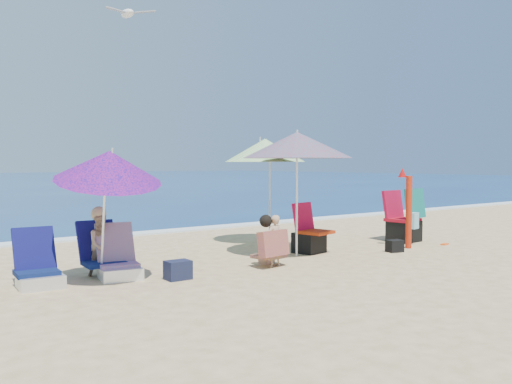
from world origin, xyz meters
TOP-DOWN VIEW (x-y plane):
  - ground at (0.00, 0.00)m, footprint 120.00×120.00m
  - foam at (0.00, 5.10)m, footprint 120.00×0.50m
  - umbrella_turquoise at (0.47, 0.87)m, footprint 1.91×1.91m
  - umbrella_striped at (0.96, 2.36)m, footprint 1.90×1.90m
  - umbrella_blue at (-2.93, 0.65)m, footprint 1.60×1.64m
  - furled_umbrella at (2.66, 0.30)m, footprint 0.19×0.27m
  - chair_navy at (-3.70, 1.10)m, footprint 0.59×0.73m
  - chair_rainbow at (-2.67, 0.98)m, footprint 0.65×0.79m
  - camp_chair_left at (0.87, 1.00)m, footprint 0.60×0.68m
  - camp_chair_right at (3.32, 0.86)m, footprint 0.65×0.85m
  - person_center at (-0.49, 0.34)m, footprint 0.56×0.49m
  - person_left at (-2.78, 1.29)m, footprint 0.57×0.72m
  - bag_navy_a at (-2.08, 0.41)m, footprint 0.33×0.24m
  - bag_black_a at (-2.33, 1.73)m, footprint 0.30×0.25m
  - bag_tan at (-0.37, 0.63)m, footprint 0.28×0.25m
  - bag_navy_b at (3.40, 1.11)m, footprint 0.39×0.30m
  - bag_black_b at (2.11, 0.14)m, footprint 0.31×0.24m
  - orange_item at (3.57, 0.12)m, footprint 0.22×0.13m
  - seagull at (-2.18, 1.66)m, footprint 0.70×0.43m

SIDE VIEW (x-z plane):
  - ground at x=0.00m, z-range 0.00..0.00m
  - orange_item at x=3.57m, z-range 0.00..0.03m
  - foam at x=0.00m, z-range 0.00..0.04m
  - bag_black_a at x=-2.33m, z-range 0.00..0.19m
  - bag_tan at x=-0.37m, z-range 0.00..0.20m
  - bag_black_b at x=2.11m, z-range 0.00..0.21m
  - bag_navy_a at x=-2.08m, z-range 0.00..0.26m
  - bag_navy_b at x=3.40m, z-range 0.00..0.28m
  - chair_rainbow at x=-2.67m, z-range -0.17..0.56m
  - chair_navy at x=-3.70m, z-range -0.17..0.56m
  - camp_chair_left at x=0.87m, z-range -0.17..0.70m
  - person_center at x=-0.49m, z-range -0.01..0.78m
  - camp_chair_right at x=3.32m, z-range -0.15..0.92m
  - person_left at x=-2.78m, z-range -0.04..0.92m
  - furled_umbrella at x=2.66m, z-range 0.07..1.54m
  - umbrella_blue at x=-2.93m, z-range 0.60..2.47m
  - umbrella_striped at x=0.96m, z-range 0.77..2.85m
  - umbrella_turquoise at x=0.47m, z-range 0.81..2.93m
  - seagull at x=-2.18m, z-range 3.72..3.84m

